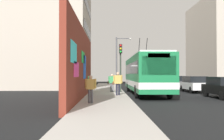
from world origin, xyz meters
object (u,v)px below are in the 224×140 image
object	(u,v)px
pedestrian_midblock	(112,81)
city_bus	(145,73)
parked_car_white	(195,84)
parked_car_black	(224,87)
street_lamp	(118,58)
pedestrian_near_wall	(91,87)
pedestrian_at_curb	(118,81)
traffic_light	(121,60)
parked_car_dark_gray	(178,82)

from	to	relation	value
pedestrian_midblock	city_bus	bearing A→B (deg)	-106.20
parked_car_white	parked_car_black	bearing A→B (deg)	-180.00
pedestrian_midblock	street_lamp	size ratio (longest dim) A/B	0.27
city_bus	pedestrian_near_wall	size ratio (longest dim) A/B	7.46
city_bus	parked_car_black	bearing A→B (deg)	-125.41
city_bus	pedestrian_midblock	size ratio (longest dim) A/B	7.03
parked_car_white	pedestrian_at_curb	size ratio (longest dim) A/B	2.33
traffic_light	street_lamp	xyz separation A→B (m)	(7.45, -0.13, 0.63)
parked_car_dark_gray	pedestrian_near_wall	world-z (taller)	pedestrian_near_wall
pedestrian_midblock	parked_car_dark_gray	bearing A→B (deg)	-48.91
pedestrian_midblock	street_lamp	bearing A→B (deg)	-7.08
parked_car_black	pedestrian_at_curb	world-z (taller)	pedestrian_at_curb
parked_car_white	pedestrian_midblock	distance (m)	8.28
pedestrian_near_wall	traffic_light	xyz separation A→B (m)	(8.71, -2.13, 2.05)
parked_car_white	traffic_light	world-z (taller)	traffic_light
pedestrian_at_curb	traffic_light	world-z (taller)	traffic_light
pedestrian_midblock	pedestrian_at_curb	world-z (taller)	pedestrian_at_curb
parked_car_white	parked_car_dark_gray	world-z (taller)	same
parked_car_black	pedestrian_near_wall	bearing A→B (deg)	113.76
street_lamp	parked_car_white	bearing A→B (deg)	-129.55
pedestrian_at_curb	street_lamp	size ratio (longest dim) A/B	0.29
pedestrian_at_curb	street_lamp	distance (m)	11.18
parked_car_black	pedestrian_at_curb	bearing A→B (deg)	81.87
parked_car_white	street_lamp	xyz separation A→B (m)	(5.96, 7.22, 2.89)
parked_car_black	parked_car_white	distance (m)	6.02
parked_car_white	pedestrian_near_wall	distance (m)	13.92
parked_car_black	pedestrian_near_wall	size ratio (longest dim) A/B	2.71
parked_car_black	parked_car_dark_gray	world-z (taller)	same
pedestrian_at_curb	parked_car_dark_gray	bearing A→B (deg)	-36.29
parked_car_black	parked_car_white	bearing A→B (deg)	0.00
street_lamp	parked_car_dark_gray	bearing A→B (deg)	-92.62
pedestrian_near_wall	pedestrian_at_curb	size ratio (longest dim) A/B	0.87
parked_car_dark_gray	street_lamp	xyz separation A→B (m)	(0.33, 7.22, 2.89)
pedestrian_near_wall	parked_car_dark_gray	bearing A→B (deg)	-30.92
traffic_light	parked_car_dark_gray	bearing A→B (deg)	-45.90
pedestrian_midblock	street_lamp	distance (m)	7.93
parked_car_black	traffic_light	xyz separation A→B (m)	(4.53, 7.35, 2.27)
city_bus	pedestrian_at_curb	bearing A→B (deg)	135.51
parked_car_dark_gray	city_bus	bearing A→B (deg)	146.84
pedestrian_midblock	traffic_light	bearing A→B (deg)	-91.39
parked_car_black	parked_car_dark_gray	xyz separation A→B (m)	(11.65, 0.00, 0.00)
parked_car_dark_gray	pedestrian_midblock	distance (m)	10.81
pedestrian_midblock	street_lamp	xyz separation A→B (m)	(7.43, -0.92, 2.61)
parked_car_black	pedestrian_midblock	world-z (taller)	pedestrian_midblock
parked_car_white	traffic_light	size ratio (longest dim) A/B	0.95
parked_car_white	pedestrian_at_curb	distance (m)	9.18
parked_car_black	traffic_light	size ratio (longest dim) A/B	0.96
parked_car_black	traffic_light	bearing A→B (deg)	58.34
parked_car_white	street_lamp	size ratio (longest dim) A/B	0.68
pedestrian_near_wall	traffic_light	size ratio (longest dim) A/B	0.35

